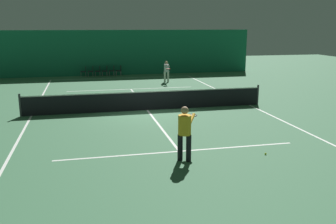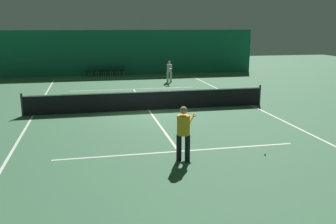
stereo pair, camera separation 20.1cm
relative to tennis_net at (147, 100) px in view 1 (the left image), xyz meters
The scene contains 18 objects.
ground_plane 0.51m from the tennis_net, ahead, with size 60.00×60.00×0.00m, color #3D704C.
backdrop_curtain 13.96m from the tennis_net, 90.00° to the left, with size 23.00×0.12×3.74m.
court_line_baseline_far 11.91m from the tennis_net, 90.00° to the left, with size 11.00×0.10×0.00m.
court_line_service_far 6.42m from the tennis_net, 90.00° to the left, with size 8.25×0.10×0.00m.
court_line_service_near 6.42m from the tennis_net, 90.00° to the right, with size 8.25×0.10×0.00m.
court_line_sideline_left 5.52m from the tennis_net, behind, with size 0.10×23.80×0.00m.
court_line_sideline_right 5.52m from the tennis_net, ahead, with size 0.10×23.80×0.00m.
court_line_centre 0.51m from the tennis_net, ahead, with size 0.10×12.80×0.00m.
tennis_net is the anchor object (origin of this frame).
player_near 7.29m from the tennis_net, 90.47° to the right, with size 0.99×1.39×1.75m.
player_far 9.36m from the tennis_net, 71.49° to the left, with size 0.49×1.33×1.56m.
courtside_chair_0 13.66m from the tennis_net, 102.43° to the left, with size 0.44×0.44×0.84m.
courtside_chair_1 13.55m from the tennis_net, 100.06° to the left, with size 0.44×0.44×0.84m.
courtside_chair_2 13.46m from the tennis_net, 97.65° to the left, with size 0.44×0.44×0.84m.
courtside_chair_3 13.40m from the tennis_net, 95.22° to the left, with size 0.44×0.44×0.84m.
courtside_chair_4 13.36m from the tennis_net, 92.76° to the left, with size 0.44×0.44×0.84m.
courtside_chair_5 13.34m from the tennis_net, 90.30° to the left, with size 0.44×0.44×0.84m.
tennis_ball 7.84m from the tennis_net, 70.00° to the right, with size 0.07×0.07×0.07m.
Camera 1 is at (-3.03, -17.98, 4.16)m, focal length 40.00 mm.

